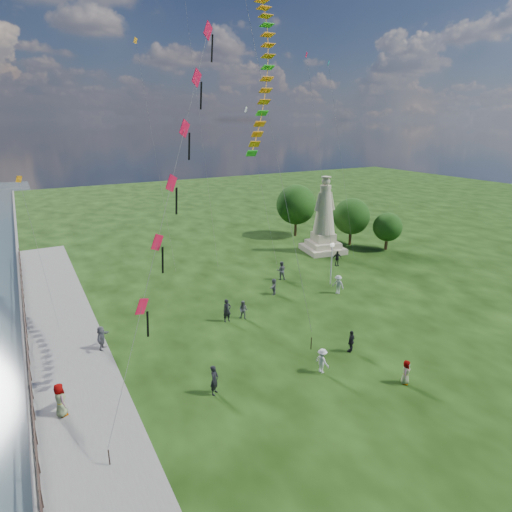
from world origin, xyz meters
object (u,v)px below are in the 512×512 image
person_5 (102,339)px  person_8 (338,284)px  person_1 (243,310)px  statue (324,224)px  person_2 (322,361)px  person_4 (406,372)px  person_3 (351,341)px  person_9 (337,258)px  person_6 (227,311)px  person_0 (214,380)px  person_10 (60,402)px  person_11 (274,286)px  person_7 (281,270)px  lamppost (332,255)px

person_5 → person_8: 20.31m
person_1 → person_5: (-10.54, 0.35, 0.10)m
statue → person_8: statue is taller
statue → person_2: statue is taller
statue → person_4: statue is taller
person_3 → person_9: person_9 is taller
statue → person_6: 21.20m
person_0 → person_8: (15.63, 8.21, -0.04)m
person_10 → person_11: (18.31, 8.78, -0.19)m
person_3 → person_11: bearing=-119.0°
person_8 → person_1: bearing=-108.1°
person_7 → statue: bearing=-121.9°
person_11 → person_3: bearing=39.0°
person_4 → person_10: person_10 is taller
person_1 → person_7: size_ratio=0.81×
person_6 → person_8: bearing=-0.5°
statue → lamppost: 10.59m
person_4 → person_11: bearing=57.3°
person_4 → person_9: size_ratio=0.90×
statue → person_9: bearing=-100.6°
person_1 → person_10: bearing=-113.5°
person_6 → person_11: 6.63m
person_1 → person_2: bearing=-41.1°
person_7 → person_9: bearing=-148.0°
person_2 → person_3: bearing=-81.3°
person_5 → person_6: (9.23, -0.16, 0.08)m
person_9 → person_10: (-28.26, -12.21, 0.10)m
person_2 → person_6: size_ratio=0.87×
person_7 → person_1: bearing=66.9°
person_9 → person_10: person_10 is taller
person_9 → person_2: bearing=-113.8°
person_2 → person_3: size_ratio=1.03×
person_8 → person_9: 7.76m
person_6 → person_7: 10.27m
person_2 → person_9: (13.82, 15.48, 0.03)m
person_2 → person_8: size_ratio=0.93×
person_8 → person_0: bearing=-83.1°
person_5 → person_8: bearing=-56.6°
statue → lamppost: bearing=-113.1°
person_3 → person_11: (0.65, 11.00, -0.04)m
person_3 → person_11: person_3 is taller
lamppost → person_6: size_ratio=2.21×
statue → person_6: size_ratio=4.82×
person_6 → person_10: 13.68m
statue → person_0: size_ratio=4.93×
person_3 → person_7: person_7 is taller
person_7 → person_8: (2.56, -5.47, -0.06)m
person_0 → person_4: bearing=-67.3°
statue → person_1: 20.24m
person_7 → person_0: bearing=73.8°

